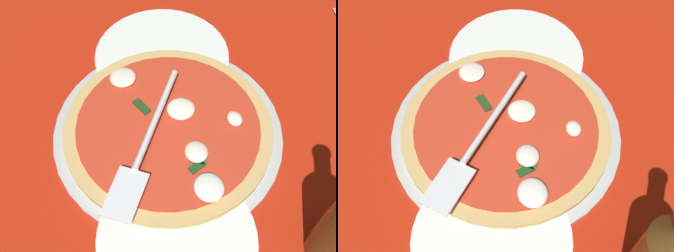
{
  "view_description": "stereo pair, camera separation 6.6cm",
  "coord_description": "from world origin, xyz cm",
  "views": [
    {
      "loc": [
        -37.65,
        12.39,
        57.16
      ],
      "look_at": [
        -1.6,
        2.72,
        2.08
      ],
      "focal_mm": 44.8,
      "sensor_mm": 36.0,
      "label": 1
    },
    {
      "loc": [
        -38.79,
        5.85,
        57.16
      ],
      "look_at": [
        -1.6,
        2.72,
        2.08
      ],
      "focal_mm": 44.8,
      "sensor_mm": 36.0,
      "label": 2
    }
  ],
  "objects": [
    {
      "name": "pizza_pan",
      "position": [
        -1.6,
        2.72,
        0.59
      ],
      "size": [
        36.67,
        36.67,
        0.98
      ],
      "primitive_type": "cylinder",
      "color": "#B2B9BC",
      "rests_on": "ground_plane"
    },
    {
      "name": "dinner_plate_right",
      "position": [
        14.74,
        -0.51,
        0.6
      ],
      "size": [
        24.55,
        24.55,
        1.0
      ],
      "primitive_type": "cylinder",
      "color": "white",
      "rests_on": "ground_plane"
    },
    {
      "name": "pizza_server",
      "position": [
        -5.02,
        7.04,
        4.16
      ],
      "size": [
        24.32,
        17.08,
        1.0
      ],
      "rotation": [
        0.0,
        0.0,
        2.57
      ],
      "color": "silver",
      "rests_on": "pizza"
    },
    {
      "name": "checker_pattern",
      "position": [
        -0.0,
        0.0,
        0.05
      ],
      "size": [
        98.2,
        98.2,
        0.1
      ],
      "color": "silver",
      "rests_on": "ground_plane"
    },
    {
      "name": "pizza",
      "position": [
        -1.76,
        2.6,
        1.8
      ],
      "size": [
        33.31,
        33.31,
        2.71
      ],
      "color": "tan",
      "rests_on": "pizza_pan"
    },
    {
      "name": "dinner_plate_left",
      "position": [
        -19.11,
        6.15,
        0.6
      ],
      "size": [
        22.3,
        22.3,
        1.0
      ],
      "primitive_type": "cylinder",
      "color": "white",
      "rests_on": "ground_plane"
    },
    {
      "name": "ground_plane",
      "position": [
        0.0,
        0.0,
        -0.4
      ],
      "size": [
        98.2,
        98.2,
        0.8
      ],
      "primitive_type": "cube",
      "color": "#B5200D"
    }
  ]
}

